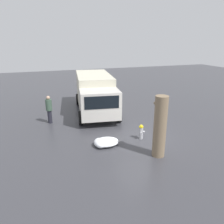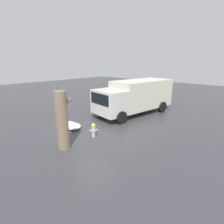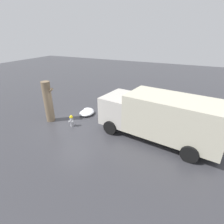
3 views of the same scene
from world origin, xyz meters
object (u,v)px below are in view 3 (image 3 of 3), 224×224
at_px(fire_hydrant, 72,121).
at_px(pedestrian, 149,100).
at_px(delivery_truck, 160,116).
at_px(tree_trunk, 48,102).

bearing_deg(fire_hydrant, pedestrian, 166.59).
bearing_deg(delivery_truck, tree_trunk, 106.20).
bearing_deg(pedestrian, fire_hydrant, 48.74).
distance_m(fire_hydrant, tree_trunk, 2.20).
relative_size(fire_hydrant, delivery_truck, 0.11).
bearing_deg(delivery_truck, pedestrian, 31.55).
xyz_separation_m(tree_trunk, pedestrian, (6.11, 4.52, -0.48)).
bearing_deg(tree_trunk, fire_hydrant, -1.77).
distance_m(delivery_truck, pedestrian, 3.83).
distance_m(fire_hydrant, delivery_truck, 5.87).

